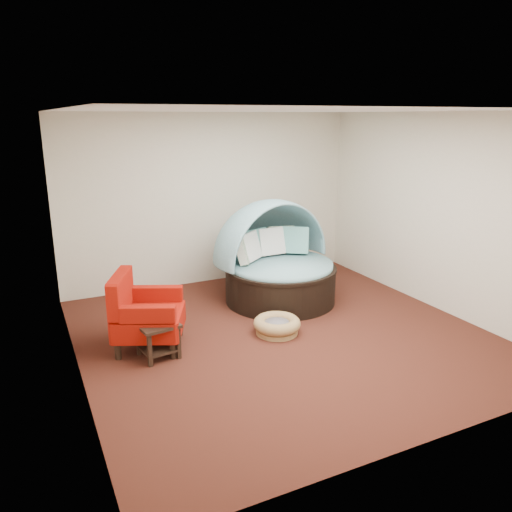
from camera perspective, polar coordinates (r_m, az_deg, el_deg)
name	(u,v)px	position (r m, az deg, el deg)	size (l,w,h in m)	color
floor	(283,334)	(6.57, 3.07, -8.94)	(5.00, 5.00, 0.00)	#481E14
wall_back	(212,200)	(8.35, -5.09, 6.45)	(5.00, 5.00, 0.00)	beige
wall_front	(437,292)	(4.19, 19.99, -3.89)	(5.00, 5.00, 0.00)	beige
wall_left	(68,253)	(5.40, -20.65, 0.35)	(5.00, 5.00, 0.00)	beige
wall_right	(437,213)	(7.63, 20.00, 4.67)	(5.00, 5.00, 0.00)	beige
ceiling	(286,110)	(5.97, 3.47, 16.28)	(5.00, 5.00, 0.00)	white
canopy_daybed	(276,254)	(7.56, 2.34, 0.19)	(2.01, 1.96, 1.54)	black
pet_basket	(277,325)	(6.56, 2.41, -7.90)	(0.79, 0.79, 0.21)	olive
red_armchair	(144,314)	(6.22, -12.70, -6.45)	(1.06, 1.06, 0.94)	black
side_table	(158,335)	(6.00, -11.16, -8.84)	(0.50, 0.50, 0.43)	black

